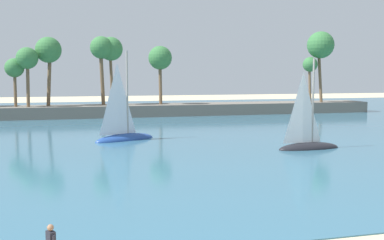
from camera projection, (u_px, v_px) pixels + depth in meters
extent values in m
cube|color=#386B84|center=(105.00, 122.00, 62.66)|extent=(220.00, 95.32, 0.06)
cube|color=slate|center=(101.00, 111.00, 69.95)|extent=(87.90, 6.00, 1.80)
cylinder|color=brown|center=(111.00, 77.00, 71.43)|extent=(0.70, 0.59, 8.52)
sphere|color=#38753D|center=(111.00, 49.00, 71.01)|extent=(3.62, 3.62, 3.62)
cylinder|color=brown|center=(310.00, 83.00, 76.81)|extent=(0.60, 0.63, 6.27)
sphere|color=#38753D|center=(310.00, 64.00, 76.51)|extent=(2.43, 2.43, 2.43)
cylinder|color=brown|center=(102.00, 76.00, 70.20)|extent=(0.85, 0.60, 8.65)
sphere|color=#38753D|center=(101.00, 47.00, 69.78)|extent=(3.39, 3.39, 3.39)
cylinder|color=brown|center=(15.00, 87.00, 66.11)|extent=(0.45, 0.49, 5.55)
sphere|color=#38753D|center=(14.00, 68.00, 65.84)|extent=(2.71, 2.71, 2.71)
cylinder|color=brown|center=(160.00, 81.00, 71.71)|extent=(0.55, 0.77, 7.17)
sphere|color=#38753D|center=(160.00, 58.00, 71.36)|extent=(3.63, 3.63, 3.63)
cylinder|color=brown|center=(49.00, 78.00, 68.19)|extent=(0.97, 0.81, 8.20)
sphere|color=#38753D|center=(48.00, 50.00, 67.79)|extent=(3.78, 3.78, 3.78)
cylinder|color=brown|center=(28.00, 83.00, 65.92)|extent=(0.55, 0.64, 6.91)
sphere|color=#38753D|center=(27.00, 58.00, 65.58)|extent=(3.08, 3.08, 3.08)
cylinder|color=brown|center=(320.00, 74.00, 77.13)|extent=(0.93, 1.02, 9.48)
sphere|color=#38753D|center=(321.00, 45.00, 76.66)|extent=(4.43, 4.43, 4.43)
cube|color=#23232D|center=(51.00, 240.00, 14.80)|extent=(0.33, 0.39, 0.58)
sphere|color=#9E7051|center=(50.00, 228.00, 14.76)|extent=(0.21, 0.21, 0.21)
cylinder|color=#23232D|center=(48.00, 239.00, 14.98)|extent=(0.09, 0.09, 0.50)
ellipsoid|color=black|center=(309.00, 149.00, 39.81)|extent=(5.77, 1.97, 1.14)
cylinder|color=gray|center=(313.00, 101.00, 39.49)|extent=(0.17, 0.17, 7.12)
pyramid|color=white|center=(303.00, 107.00, 39.26)|extent=(2.57, 0.29, 6.05)
ellipsoid|color=#234793|center=(125.00, 140.00, 45.22)|extent=(6.60, 4.43, 1.28)
cylinder|color=gray|center=(127.00, 92.00, 44.97)|extent=(0.19, 0.19, 7.98)
pyramid|color=silver|center=(118.00, 99.00, 44.34)|extent=(2.69, 1.39, 6.78)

